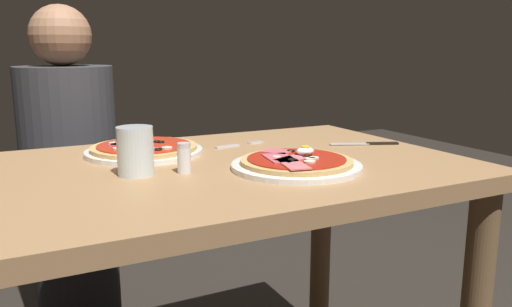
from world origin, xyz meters
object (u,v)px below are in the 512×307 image
at_px(pizza_across_left, 144,149).
at_px(fork, 236,145).
at_px(diner_person, 72,187).
at_px(water_glass_near, 136,154).
at_px(pizza_foreground, 296,163).
at_px(knife, 369,144).
at_px(salt_shaker, 184,158).
at_px(dining_table, 204,216).

distance_m(pizza_across_left, fork, 0.26).
height_order(pizza_across_left, diner_person, diner_person).
distance_m(pizza_across_left, water_glass_near, 0.22).
relative_size(pizza_foreground, fork, 1.88).
distance_m(knife, salt_shaker, 0.58).
bearing_deg(knife, diner_person, 135.57).
relative_size(dining_table, pizza_foreground, 4.20).
relative_size(dining_table, knife, 6.66).
bearing_deg(water_glass_near, salt_shaker, -16.86).
bearing_deg(fork, dining_table, -132.62).
xyz_separation_m(pizza_foreground, knife, (0.34, 0.16, -0.01)).
bearing_deg(pizza_across_left, water_glass_near, -109.05).
bearing_deg(pizza_foreground, pizza_across_left, 129.88).
height_order(pizza_foreground, pizza_across_left, pizza_foreground).
relative_size(water_glass_near, salt_shaker, 1.57).
relative_size(pizza_foreground, knife, 1.59).
relative_size(dining_table, pizza_across_left, 4.16).
bearing_deg(salt_shaker, pizza_across_left, 96.19).
height_order(pizza_across_left, salt_shaker, salt_shaker).
bearing_deg(pizza_across_left, salt_shaker, -83.81).
bearing_deg(diner_person, knife, 135.57).
height_order(fork, diner_person, diner_person).
xyz_separation_m(water_glass_near, knife, (0.67, 0.05, -0.04)).
xyz_separation_m(pizza_across_left, knife, (0.60, -0.16, -0.01)).
distance_m(dining_table, pizza_foreground, 0.26).
xyz_separation_m(knife, diner_person, (-0.72, 0.71, -0.21)).
xyz_separation_m(pizza_across_left, fork, (0.26, -0.01, -0.01)).
height_order(knife, diner_person, diner_person).
xyz_separation_m(dining_table, pizza_foreground, (0.18, -0.13, 0.14)).
xyz_separation_m(dining_table, fork, (0.17, 0.18, 0.13)).
bearing_deg(pizza_foreground, fork, 91.87).
relative_size(fork, knife, 0.84).
relative_size(pizza_foreground, salt_shaker, 4.43).
distance_m(dining_table, pizza_across_left, 0.25).
relative_size(dining_table, salt_shaker, 18.60).
bearing_deg(diner_person, pizza_foreground, 114.04).
distance_m(salt_shaker, diner_person, 0.84).
xyz_separation_m(knife, salt_shaker, (-0.58, -0.08, 0.03)).
bearing_deg(knife, pizza_foreground, -154.96).
bearing_deg(dining_table, pizza_across_left, 115.17).
xyz_separation_m(pizza_across_left, water_glass_near, (-0.07, -0.21, 0.03)).
height_order(dining_table, pizza_foreground, pizza_foreground).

